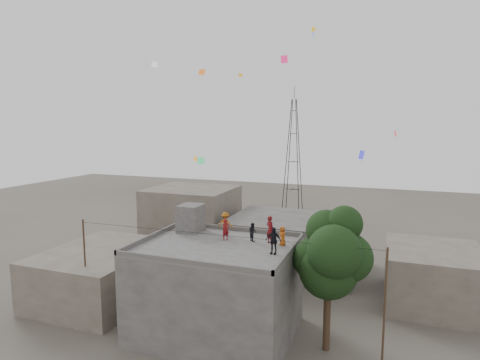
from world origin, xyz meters
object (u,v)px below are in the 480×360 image
at_px(transmission_tower, 293,156).
at_px(stair_head_box, 191,218).
at_px(tree, 332,255).
at_px(person_red_adult, 270,230).
at_px(person_dark_adult, 273,241).

bearing_deg(transmission_tower, stair_head_box, -88.77).
distance_m(tree, person_red_adult, 4.45).
bearing_deg(transmission_tower, person_red_adult, -79.41).
bearing_deg(stair_head_box, person_red_adult, -7.95).
bearing_deg(person_red_adult, stair_head_box, 26.78).
height_order(stair_head_box, person_dark_adult, stair_head_box).
height_order(tree, person_red_adult, tree).
bearing_deg(person_dark_adult, transmission_tower, 105.11).
bearing_deg(person_red_adult, person_dark_adult, 145.85).
distance_m(tree, person_dark_adult, 3.64).
bearing_deg(tree, transmission_tower, 106.09).
bearing_deg(tree, stair_head_box, 169.26).
relative_size(transmission_tower, person_dark_adult, 11.93).
distance_m(transmission_tower, person_dark_adult, 41.22).
bearing_deg(transmission_tower, tree, -73.91).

